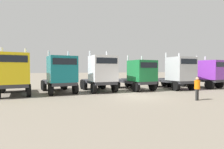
{
  "coord_description": "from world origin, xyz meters",
  "views": [
    {
      "loc": [
        -6.36,
        -13.59,
        2.34
      ],
      "look_at": [
        -0.74,
        4.95,
        1.74
      ],
      "focal_mm": 27.88,
      "sensor_mm": 36.0,
      "label": 1
    }
  ],
  "objects_px": {
    "visitor_in_hivis": "(197,87)",
    "semi_truck_silver": "(177,73)",
    "semi_truck_teal": "(60,74)",
    "semi_truck_yellow": "(14,74)",
    "semi_truck_white": "(101,73)",
    "semi_truck_purple": "(205,74)",
    "semi_truck_green": "(138,75)"
  },
  "relations": [
    {
      "from": "semi_truck_yellow",
      "to": "semi_truck_teal",
      "type": "relative_size",
      "value": 0.98
    },
    {
      "from": "visitor_in_hivis",
      "to": "semi_truck_white",
      "type": "bearing_deg",
      "value": -171.57
    },
    {
      "from": "semi_truck_silver",
      "to": "semi_truck_purple",
      "type": "bearing_deg",
      "value": 91.06
    },
    {
      "from": "semi_truck_yellow",
      "to": "visitor_in_hivis",
      "type": "height_order",
      "value": "semi_truck_yellow"
    },
    {
      "from": "semi_truck_white",
      "to": "semi_truck_green",
      "type": "xyz_separation_m",
      "value": [
        4.24,
        0.13,
        -0.21
      ]
    },
    {
      "from": "visitor_in_hivis",
      "to": "semi_truck_green",
      "type": "bearing_deg",
      "value": 160.86
    },
    {
      "from": "semi_truck_teal",
      "to": "semi_truck_yellow",
      "type": "bearing_deg",
      "value": -95.11
    },
    {
      "from": "semi_truck_teal",
      "to": "semi_truck_green",
      "type": "bearing_deg",
      "value": 78.11
    },
    {
      "from": "semi_truck_silver",
      "to": "visitor_in_hivis",
      "type": "xyz_separation_m",
      "value": [
        -3.11,
        -6.45,
        -0.91
      ]
    },
    {
      "from": "semi_truck_teal",
      "to": "semi_truck_purple",
      "type": "height_order",
      "value": "semi_truck_teal"
    },
    {
      "from": "semi_truck_white",
      "to": "semi_truck_silver",
      "type": "height_order",
      "value": "semi_truck_silver"
    },
    {
      "from": "semi_truck_yellow",
      "to": "semi_truck_white",
      "type": "distance_m",
      "value": 7.9
    },
    {
      "from": "semi_truck_yellow",
      "to": "semi_truck_green",
      "type": "distance_m",
      "value": 12.14
    },
    {
      "from": "semi_truck_yellow",
      "to": "visitor_in_hivis",
      "type": "distance_m",
      "value": 15.18
    },
    {
      "from": "semi_truck_silver",
      "to": "semi_truck_white",
      "type": "bearing_deg",
      "value": -95.79
    },
    {
      "from": "semi_truck_silver",
      "to": "semi_truck_yellow",
      "type": "bearing_deg",
      "value": -93.22
    },
    {
      "from": "semi_truck_green",
      "to": "semi_truck_silver",
      "type": "relative_size",
      "value": 1.05
    },
    {
      "from": "semi_truck_teal",
      "to": "visitor_in_hivis",
      "type": "height_order",
      "value": "semi_truck_teal"
    },
    {
      "from": "semi_truck_white",
      "to": "semi_truck_green",
      "type": "height_order",
      "value": "semi_truck_white"
    },
    {
      "from": "semi_truck_teal",
      "to": "semi_truck_white",
      "type": "xyz_separation_m",
      "value": [
        4.0,
        -0.09,
        0.07
      ]
    },
    {
      "from": "semi_truck_white",
      "to": "visitor_in_hivis",
      "type": "distance_m",
      "value": 9.04
    },
    {
      "from": "semi_truck_yellow",
      "to": "semi_truck_white",
      "type": "bearing_deg",
      "value": 82.2
    },
    {
      "from": "semi_truck_silver",
      "to": "semi_truck_purple",
      "type": "relative_size",
      "value": 0.98
    },
    {
      "from": "semi_truck_silver",
      "to": "semi_truck_teal",
      "type": "bearing_deg",
      "value": -95.37
    },
    {
      "from": "semi_truck_yellow",
      "to": "semi_truck_green",
      "type": "bearing_deg",
      "value": 81.81
    },
    {
      "from": "semi_truck_teal",
      "to": "semi_truck_silver",
      "type": "height_order",
      "value": "semi_truck_silver"
    },
    {
      "from": "semi_truck_white",
      "to": "visitor_in_hivis",
      "type": "relative_size",
      "value": 3.44
    },
    {
      "from": "visitor_in_hivis",
      "to": "semi_truck_silver",
      "type": "bearing_deg",
      "value": 122.42
    },
    {
      "from": "semi_truck_yellow",
      "to": "semi_truck_purple",
      "type": "bearing_deg",
      "value": 80.18
    },
    {
      "from": "semi_truck_yellow",
      "to": "semi_truck_silver",
      "type": "relative_size",
      "value": 1.03
    },
    {
      "from": "semi_truck_silver",
      "to": "visitor_in_hivis",
      "type": "relative_size",
      "value": 3.64
    },
    {
      "from": "semi_truck_silver",
      "to": "semi_truck_green",
      "type": "bearing_deg",
      "value": -99.72
    }
  ]
}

